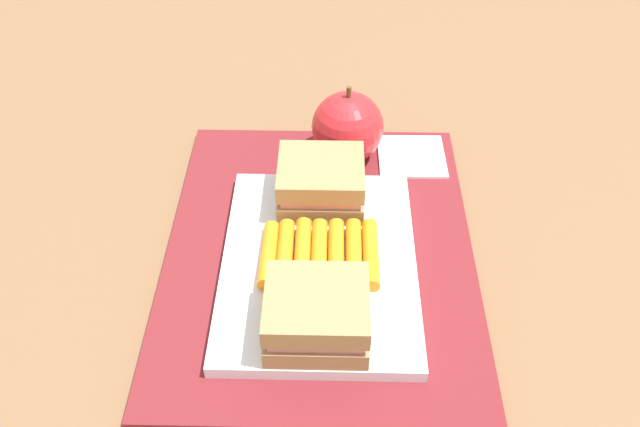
% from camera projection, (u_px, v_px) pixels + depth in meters
% --- Properties ---
extents(ground_plane, '(2.40, 2.40, 0.00)m').
position_uv_depth(ground_plane, '(320.00, 256.00, 0.62)').
color(ground_plane, brown).
extents(lunchbag_mat, '(0.36, 0.28, 0.01)m').
position_uv_depth(lunchbag_mat, '(320.00, 252.00, 0.62)').
color(lunchbag_mat, maroon).
rests_on(lunchbag_mat, ground_plane).
extents(food_tray, '(0.23, 0.17, 0.01)m').
position_uv_depth(food_tray, '(319.00, 264.00, 0.59)').
color(food_tray, white).
rests_on(food_tray, lunchbag_mat).
extents(sandwich_half_left, '(0.07, 0.08, 0.04)m').
position_uv_depth(sandwich_half_left, '(317.00, 314.00, 0.52)').
color(sandwich_half_left, '#9E7A4C').
rests_on(sandwich_half_left, food_tray).
extents(sandwich_half_right, '(0.07, 0.08, 0.04)m').
position_uv_depth(sandwich_half_right, '(321.00, 182.00, 0.63)').
color(sandwich_half_right, '#9E7A4C').
rests_on(sandwich_half_right, food_tray).
extents(carrot_sticks_bundle, '(0.08, 0.10, 0.02)m').
position_uv_depth(carrot_sticks_bundle, '(320.00, 255.00, 0.58)').
color(carrot_sticks_bundle, orange).
rests_on(carrot_sticks_bundle, food_tray).
extents(apple, '(0.07, 0.07, 0.09)m').
position_uv_depth(apple, '(348.00, 127.00, 0.69)').
color(apple, red).
rests_on(apple, lunchbag_mat).
extents(paper_napkin, '(0.07, 0.07, 0.00)m').
position_uv_depth(paper_napkin, '(412.00, 156.00, 0.71)').
color(paper_napkin, white).
rests_on(paper_napkin, lunchbag_mat).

